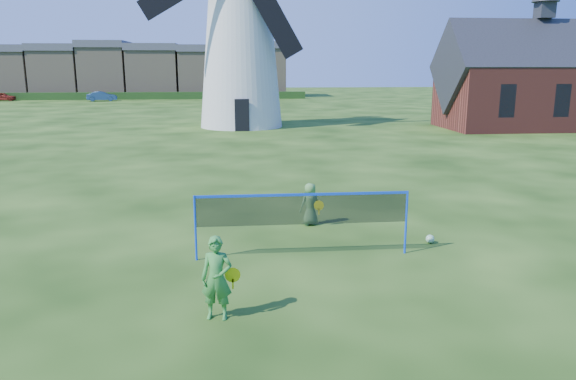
# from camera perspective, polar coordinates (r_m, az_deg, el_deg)

# --- Properties ---
(ground) EXTENTS (220.00, 220.00, 0.00)m
(ground) POSITION_cam_1_polar(r_m,az_deg,el_deg) (13.09, -0.66, -6.92)
(ground) COLOR black
(ground) RESTS_ON ground
(windmill) EXTENTS (13.80, 6.13, 18.73)m
(windmill) POSITION_cam_1_polar(r_m,az_deg,el_deg) (41.40, -5.06, 15.55)
(windmill) COLOR white
(windmill) RESTS_ON ground
(chapel) EXTENTS (13.91, 6.75, 11.76)m
(chapel) POSITION_cam_1_polar(r_m,az_deg,el_deg) (44.15, 24.72, 10.21)
(chapel) COLOR brown
(chapel) RESTS_ON ground
(badminton_net) EXTENTS (5.05, 0.05, 1.55)m
(badminton_net) POSITION_cam_1_polar(r_m,az_deg,el_deg) (12.71, 1.56, -2.15)
(badminton_net) COLOR blue
(badminton_net) RESTS_ON ground
(player_girl) EXTENTS (0.73, 0.46, 1.53)m
(player_girl) POSITION_cam_1_polar(r_m,az_deg,el_deg) (9.81, -7.49, -9.17)
(player_girl) COLOR #368836
(player_girl) RESTS_ON ground
(player_boy) EXTENTS (0.70, 0.56, 1.22)m
(player_boy) POSITION_cam_1_polar(r_m,az_deg,el_deg) (15.44, 2.34, -1.50)
(player_boy) COLOR #538B43
(player_boy) RESTS_ON ground
(play_ball) EXTENTS (0.22, 0.22, 0.22)m
(play_ball) POSITION_cam_1_polar(r_m,az_deg,el_deg) (14.43, 14.69, -5.00)
(play_ball) COLOR green
(play_ball) RESTS_ON ground
(terraced_houses) EXTENTS (58.79, 8.40, 8.32)m
(terraced_houses) POSITION_cam_1_polar(r_m,az_deg,el_deg) (87.01, -20.39, 11.69)
(terraced_houses) COLOR #9B8667
(terraced_houses) RESTS_ON ground
(hedge) EXTENTS (62.00, 0.80, 1.00)m
(hedge) POSITION_cam_1_polar(r_m,az_deg,el_deg) (81.13, -20.80, 9.20)
(hedge) COLOR #193814
(hedge) RESTS_ON ground
(car_left) EXTENTS (3.41, 1.71, 1.12)m
(car_left) POSITION_cam_1_polar(r_m,az_deg,el_deg) (82.66, -27.79, 8.66)
(car_left) COLOR maroon
(car_left) RESTS_ON ground
(car_right) EXTENTS (4.00, 1.94, 1.26)m
(car_right) POSITION_cam_1_polar(r_m,az_deg,el_deg) (76.97, -18.96, 9.29)
(car_right) COLOR navy
(car_right) RESTS_ON ground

